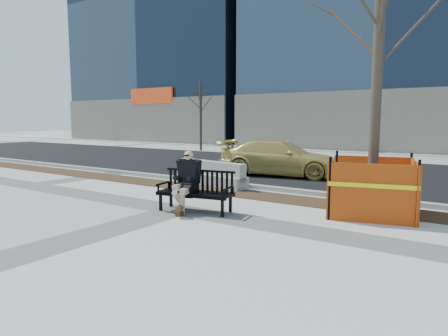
% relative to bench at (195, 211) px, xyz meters
% --- Properties ---
extents(ground, '(120.00, 120.00, 0.00)m').
position_rel_bench_xyz_m(ground, '(-0.44, -0.11, 0.00)').
color(ground, beige).
rests_on(ground, ground).
extents(mulch_strip, '(40.00, 1.20, 0.02)m').
position_rel_bench_xyz_m(mulch_strip, '(-0.44, 2.49, 0.00)').
color(mulch_strip, '#47301C').
rests_on(mulch_strip, ground).
extents(asphalt_street, '(60.00, 10.40, 0.01)m').
position_rel_bench_xyz_m(asphalt_street, '(-0.44, 8.69, 0.00)').
color(asphalt_street, black).
rests_on(asphalt_street, ground).
extents(curb, '(60.00, 0.25, 0.12)m').
position_rel_bench_xyz_m(curb, '(-0.44, 3.44, 0.06)').
color(curb, '#9E9B93').
rests_on(curb, ground).
extents(building_left, '(20.00, 12.00, 28.00)m').
position_rel_bench_xyz_m(building_left, '(-22.44, 25.89, 14.00)').
color(building_left, '#192333').
rests_on(building_left, ground).
extents(bench, '(1.90, 0.98, 0.96)m').
position_rel_bench_xyz_m(bench, '(0.00, 0.00, 0.00)').
color(bench, black).
rests_on(bench, ground).
extents(seated_man, '(0.79, 1.10, 1.41)m').
position_rel_bench_xyz_m(seated_man, '(-0.24, 0.00, 0.00)').
color(seated_man, black).
rests_on(seated_man, ground).
extents(tree_fence, '(3.26, 3.26, 6.74)m').
position_rel_bench_xyz_m(tree_fence, '(3.45, 1.99, 0.00)').
color(tree_fence, '#DF4711').
rests_on(tree_fence, ground).
extents(sedan, '(4.89, 2.73, 1.34)m').
position_rel_bench_xyz_m(sedan, '(-0.99, 6.47, 0.00)').
color(sedan, '#CFB659').
rests_on(sedan, ground).
extents(jersey_barrier_left, '(2.82, 1.03, 0.79)m').
position_rel_bench_xyz_m(jersey_barrier_left, '(-1.86, 3.21, 0.00)').
color(jersey_barrier_left, '#A4A19A').
rests_on(jersey_barrier_left, ground).
extents(far_tree_left, '(2.45, 2.45, 4.99)m').
position_rel_bench_xyz_m(far_tree_left, '(-10.83, 14.47, 0.00)').
color(far_tree_left, '#41352A').
rests_on(far_tree_left, ground).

